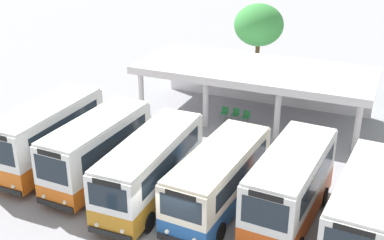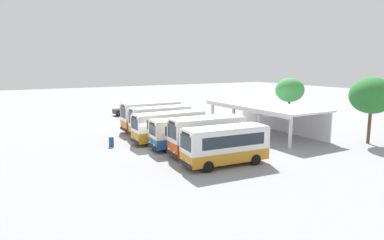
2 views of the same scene
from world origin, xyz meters
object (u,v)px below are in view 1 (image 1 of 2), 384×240
city_bus_nearest_orange (48,134)px  city_bus_fifth_blue (290,185)px  city_bus_far_end_green (367,208)px  waiting_chair_middle_seat (246,116)px  waiting_chair_end_by_column (225,112)px  city_bus_second_in_row (98,148)px  city_bus_middle_cream (151,166)px  waiting_chair_second_from_end (236,113)px  city_bus_fourth_amber (219,177)px

city_bus_nearest_orange → city_bus_fifth_blue: size_ratio=1.02×
city_bus_far_end_green → waiting_chair_middle_seat: (-8.21, 9.87, -1.22)m
city_bus_nearest_orange → waiting_chair_end_by_column: bearing=56.9°
city_bus_far_end_green → waiting_chair_end_by_column: bearing=134.2°
city_bus_second_in_row → city_bus_fifth_blue: city_bus_fifth_blue is taller
city_bus_far_end_green → city_bus_middle_cream: bearing=-177.8°
city_bus_nearest_orange → city_bus_far_end_green: city_bus_nearest_orange is taller
city_bus_far_end_green → waiting_chair_end_by_column: size_ratio=8.42×
city_bus_nearest_orange → waiting_chair_second_from_end: size_ratio=8.29×
city_bus_fifth_blue → waiting_chair_second_from_end: city_bus_fifth_blue is taller
city_bus_middle_cream → waiting_chair_second_from_end: bearing=86.4°
waiting_chair_second_from_end → city_bus_second_in_row: bearing=-111.1°
city_bus_nearest_orange → city_bus_fifth_blue: city_bus_nearest_orange is taller
city_bus_fourth_amber → city_bus_far_end_green: bearing=-0.9°
city_bus_middle_cream → city_bus_fourth_amber: 3.23m
city_bus_second_in_row → city_bus_middle_cream: (3.20, -0.44, -0.09)m
city_bus_second_in_row → waiting_chair_middle_seat: bearing=64.9°
city_bus_middle_cream → city_bus_nearest_orange: bearing=173.9°
city_bus_fourth_amber → waiting_chair_middle_seat: 10.00m
city_bus_second_in_row → city_bus_fourth_amber: size_ratio=0.93×
city_bus_fourth_amber → waiting_chair_end_by_column: 10.47m
city_bus_middle_cream → waiting_chair_middle_seat: (1.39, 10.24, -1.21)m
city_bus_middle_cream → city_bus_far_end_green: bearing=2.2°
city_bus_second_in_row → waiting_chair_end_by_column: bearing=72.6°
city_bus_fifth_blue → waiting_chair_middle_seat: 10.90m
city_bus_nearest_orange → waiting_chair_middle_seat: (7.79, 9.56, -1.40)m
waiting_chair_end_by_column → waiting_chair_middle_seat: bearing=-3.7°
city_bus_second_in_row → city_bus_far_end_green: bearing=-0.3°
city_bus_fourth_amber → waiting_chair_second_from_end: city_bus_fourth_amber is taller
city_bus_second_in_row → waiting_chair_middle_seat: size_ratio=8.11×
waiting_chair_second_from_end → city_bus_fifth_blue: bearing=-59.4°
city_bus_second_in_row → city_bus_fourth_amber: bearing=0.2°
city_bus_far_end_green → city_bus_second_in_row: bearing=179.7°
city_bus_fourth_amber → waiting_chair_middle_seat: (-1.81, 9.78, -1.12)m
city_bus_nearest_orange → city_bus_fourth_amber: (9.60, -0.22, -0.28)m
city_bus_fourth_amber → city_bus_far_end_green: size_ratio=1.03×
city_bus_second_in_row → waiting_chair_second_from_end: size_ratio=8.11×
city_bus_second_in_row → waiting_chair_second_from_end: bearing=68.9°
city_bus_second_in_row → waiting_chair_second_from_end: (3.85, 9.95, -1.31)m
city_bus_fifth_blue → city_bus_nearest_orange: bearing=179.9°
city_bus_fifth_blue → waiting_chair_middle_seat: size_ratio=8.12×
city_bus_second_in_row → city_bus_middle_cream: city_bus_second_in_row is taller
city_bus_fourth_amber → waiting_chair_end_by_column: size_ratio=8.68×
city_bus_fourth_amber → waiting_chair_middle_seat: city_bus_fourth_amber is taller
city_bus_fourth_amber → waiting_chair_end_by_column: city_bus_fourth_amber is taller
city_bus_fourth_amber → waiting_chair_second_from_end: bearing=104.4°
city_bus_fourth_amber → waiting_chair_middle_seat: bearing=100.5°
city_bus_fourth_amber → city_bus_fifth_blue: bearing=3.4°
city_bus_second_in_row → city_bus_fifth_blue: (9.60, 0.21, 0.06)m
city_bus_nearest_orange → waiting_chair_middle_seat: city_bus_nearest_orange is taller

